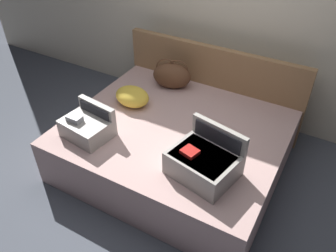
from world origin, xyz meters
The scene contains 8 objects.
ground_plane centered at (0.00, 0.00, 0.00)m, with size 12.00×12.00×0.00m, color #4C515B.
back_wall centered at (0.00, 1.65, 1.30)m, with size 8.00×0.10×2.60m, color beige.
bed centered at (0.00, 0.40, 0.25)m, with size 2.07×1.75×0.50m, color #BC9993.
headboard centered at (0.00, 1.31, 0.48)m, with size 2.11×0.08×0.96m, color olive.
hard_case_large centered at (0.50, -0.03, 0.63)m, with size 0.60×0.53×0.39m.
hard_case_medium centered at (-0.65, -0.11, 0.61)m, with size 0.47×0.40×0.29m.
duffel_bag centered at (-0.38, 1.04, 0.65)m, with size 0.48×0.34×0.35m.
pillow_near_headboard centered at (-0.58, 0.53, 0.59)m, with size 0.39×0.30×0.19m, color gold.
Camera 1 is at (1.23, -1.91, 2.54)m, focal length 36.38 mm.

